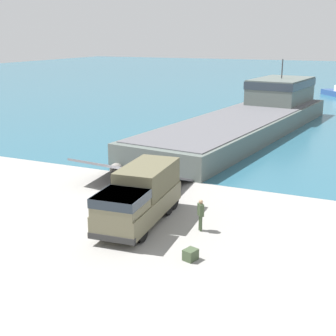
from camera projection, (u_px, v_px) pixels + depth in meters
name	position (u px, v px, depth m)	size (l,w,h in m)	color
ground_plane	(125.00, 199.00, 30.72)	(240.00, 240.00, 0.00)	gray
water_surface	(316.00, 79.00, 114.35)	(240.00, 180.00, 0.01)	#285B70
landing_craft	(254.00, 114.00, 53.11)	(12.85, 41.95, 7.48)	#56605B
military_truck	(140.00, 196.00, 26.45)	(3.14, 7.61, 3.11)	#6B664C
soldier_on_ramp	(201.00, 213.00, 25.49)	(0.47, 0.49, 1.80)	#3D4C33
cargo_crate	(191.00, 255.00, 22.33)	(0.54, 0.65, 0.54)	#3D4C33
shoreline_rock_a	(116.00, 170.00, 37.36)	(1.12, 1.12, 1.12)	gray
shoreline_rock_b	(133.00, 168.00, 37.90)	(0.78, 0.78, 0.78)	#66605B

